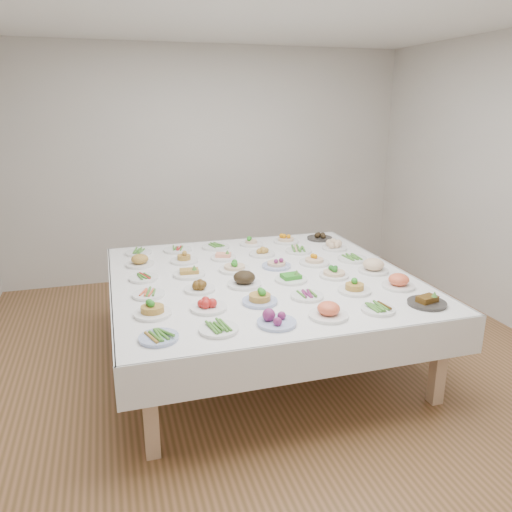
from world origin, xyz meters
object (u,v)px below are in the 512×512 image
object	(u,v)px
dish_35	(320,235)
display_table	(261,283)
dish_0	(159,336)
dish_18	(144,277)

from	to	relation	value
dish_35	display_table	bearing A→B (deg)	-134.92
display_table	dish_35	world-z (taller)	dish_35
display_table	dish_0	size ratio (longest dim) A/B	9.51
display_table	dish_0	bearing A→B (deg)	-135.02
dish_18	display_table	bearing A→B (deg)	-11.33
dish_0	dish_35	xyz separation A→B (m)	(1.89, 1.89, 0.02)
dish_0	dish_18	distance (m)	1.13
dish_18	dish_35	world-z (taller)	dish_35
display_table	dish_35	distance (m)	1.34
display_table	dish_35	xyz separation A→B (m)	(0.94, 0.94, 0.11)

